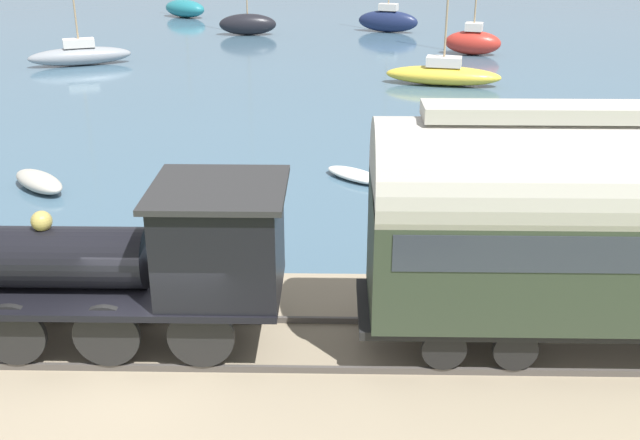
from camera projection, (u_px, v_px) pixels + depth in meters
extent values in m
plane|color=#607542|center=(167.00, 384.00, 13.40)|extent=(200.00, 200.00, 0.00)
cube|color=#426075|center=(294.00, 27.00, 53.74)|extent=(80.00, 80.00, 0.01)
cube|color=gray|center=(171.00, 356.00, 13.76)|extent=(5.87, 56.00, 0.51)
cube|color=#4C4742|center=(160.00, 368.00, 12.87)|extent=(0.07, 54.88, 0.12)
cube|color=#4C4742|center=(179.00, 319.00, 14.41)|extent=(0.07, 54.88, 0.12)
cylinder|color=black|center=(201.00, 337.00, 12.61)|extent=(0.12, 1.14, 1.14)
cylinder|color=black|center=(216.00, 290.00, 14.16)|extent=(0.12, 1.14, 1.14)
cylinder|color=black|center=(107.00, 336.00, 12.64)|extent=(0.12, 1.14, 1.14)
cylinder|color=black|center=(132.00, 289.00, 14.18)|extent=(0.12, 1.14, 1.14)
cylinder|color=black|center=(13.00, 335.00, 12.67)|extent=(0.12, 1.14, 1.14)
cylinder|color=black|center=(48.00, 288.00, 14.21)|extent=(0.12, 1.14, 1.14)
cube|color=black|center=(117.00, 288.00, 13.24)|extent=(2.17, 5.82, 0.12)
cylinder|color=black|center=(47.00, 257.00, 13.03)|extent=(1.08, 3.49, 1.08)
sphere|color=tan|center=(42.00, 221.00, 12.76)|extent=(0.36, 0.36, 0.36)
cube|color=black|center=(221.00, 240.00, 12.84)|extent=(2.07, 2.04, 1.78)
cube|color=#282828|center=(218.00, 189.00, 12.47)|extent=(2.27, 2.28, 0.10)
cylinder|color=black|center=(515.00, 350.00, 12.59)|extent=(0.12, 0.76, 0.76)
cylinder|color=black|center=(496.00, 302.00, 14.13)|extent=(0.12, 0.76, 0.76)
cylinder|color=black|center=(444.00, 349.00, 12.61)|extent=(0.12, 0.76, 0.76)
cylinder|color=black|center=(432.00, 301.00, 14.15)|extent=(0.12, 0.76, 0.76)
cube|color=black|center=(629.00, 310.00, 13.20)|extent=(1.96, 9.61, 0.16)
ellipsoid|color=gold|center=(443.00, 76.00, 35.86)|extent=(2.58, 5.68, 0.90)
cylinder|color=#9E8460|center=(447.00, 21.00, 34.87)|extent=(0.10, 0.10, 4.25)
cube|color=silver|center=(444.00, 61.00, 35.60)|extent=(1.22, 1.80, 0.45)
ellipsoid|color=#B72D23|center=(473.00, 43.00, 43.23)|extent=(2.31, 3.50, 1.36)
cube|color=silver|center=(474.00, 27.00, 42.88)|extent=(1.13, 1.17, 0.45)
ellipsoid|color=#192347|center=(388.00, 21.00, 51.09)|extent=(2.48, 4.33, 1.44)
cube|color=silver|center=(388.00, 7.00, 50.72)|extent=(1.07, 1.41, 0.45)
ellipsoid|color=gray|center=(80.00, 56.00, 40.37)|extent=(3.13, 5.47, 0.96)
cube|color=silver|center=(79.00, 43.00, 40.10)|extent=(1.29, 1.78, 0.45)
ellipsoid|color=black|center=(248.00, 24.00, 49.93)|extent=(1.52, 3.86, 1.39)
ellipsoid|color=#1E707A|center=(185.00, 9.00, 58.06)|extent=(3.46, 4.08, 1.32)
ellipsoid|color=silver|center=(355.00, 175.00, 23.40)|extent=(2.05, 2.17, 0.31)
ellipsoid|color=#B7B2A3|center=(39.00, 181.00, 22.52)|extent=(2.29, 2.35, 0.53)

